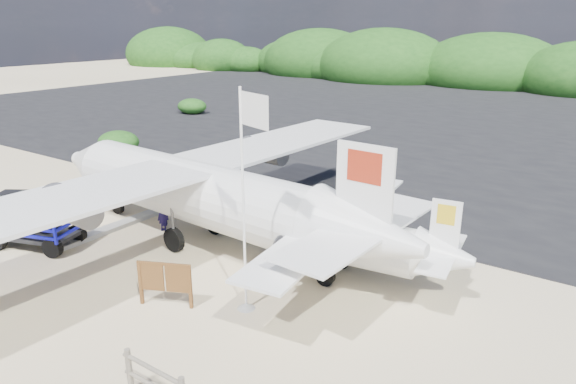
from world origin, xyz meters
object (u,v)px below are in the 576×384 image
crew_a (163,210)px  crew_b (301,212)px  baggage_cart (39,246)px  crew_c (390,236)px  aircraft_small (353,102)px  signboard (167,306)px  flagpole (246,308)px

crew_a → crew_b: 4.87m
baggage_cart → crew_c: crew_c is taller
crew_b → aircraft_small: bearing=-62.4°
crew_c → signboard: bearing=42.2°
baggage_cart → signboard: baggage_cart is taller
crew_c → aircraft_small: 34.12m
baggage_cart → flagpole: 8.27m
crew_a → crew_b: bearing=-135.2°
baggage_cart → aircraft_small: (-6.78, 35.31, 0.00)m
baggage_cart → aircraft_small: size_ratio=0.40×
baggage_cart → crew_a: size_ratio=1.83×
crew_b → aircraft_small: (-13.45, 29.48, -0.83)m
flagpole → crew_b: size_ratio=3.45×
signboard → crew_a: 5.30m
signboard → crew_c: crew_c is taller
baggage_cart → crew_b: size_ratio=1.82×
crew_b → signboard: bearing=90.7°
flagpole → baggage_cart: bearing=-174.0°
baggage_cart → flagpole: size_ratio=0.53×
flagpole → crew_a: size_ratio=3.47×
crew_c → crew_b: bearing=-18.6°
signboard → aircraft_small: bearing=85.6°
baggage_cart → crew_a: crew_a is taller
crew_a → crew_c: 7.93m
crew_a → crew_c: same height
crew_c → flagpole: bearing=52.9°
flagpole → crew_c: size_ratio=3.47×
flagpole → aircraft_small: 37.57m
crew_a → aircraft_small: bearing=-60.7°
crew_b → flagpole: bearing=110.6°
crew_a → crew_b: size_ratio=0.99×
signboard → crew_c: size_ratio=0.94×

